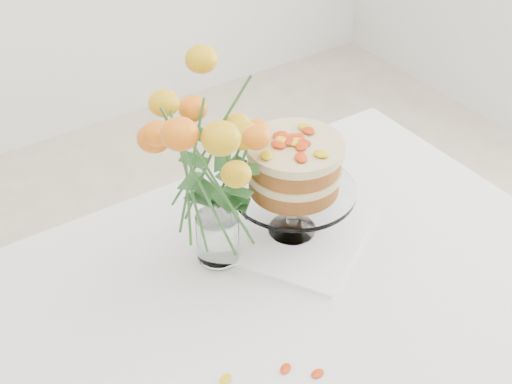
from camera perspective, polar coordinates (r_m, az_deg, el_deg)
table at (r=1.44m, az=-0.35°, el=-12.07°), size 1.43×0.93×0.76m
napkin at (r=1.55m, az=2.89°, el=-3.18°), size 0.41×0.41×0.01m
cake_stand at (r=1.45m, az=3.08°, el=1.68°), size 0.26×0.26×0.23m
rose_vase at (r=1.33m, az=-3.36°, el=2.94°), size 0.31×0.31×0.44m
stray_petal_a at (r=1.28m, az=-2.43°, el=-14.72°), size 0.03×0.02×0.00m
stray_petal_b at (r=1.30m, az=2.40°, el=-13.94°), size 0.03×0.02×0.00m
stray_petal_c at (r=1.29m, az=4.95°, el=-14.28°), size 0.03×0.02×0.00m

